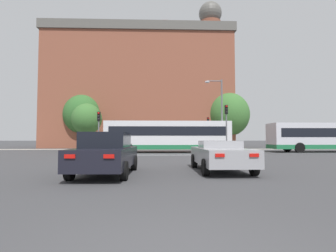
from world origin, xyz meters
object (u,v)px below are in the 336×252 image
Objects in this scene: traffic_light_far_left at (114,130)px; pedestrian_waiting at (118,142)px; bus_crossing_trailing at (329,137)px; bus_crossing_lead at (168,136)px; traffic_light_far_right at (208,128)px; car_saloon_left at (107,153)px; street_lamp_junction at (219,108)px; car_roadster_right at (220,155)px; traffic_light_near_right at (226,121)px; traffic_light_near_left at (99,125)px.

traffic_light_far_left is 2.32× the size of pedestrian_waiting.
traffic_light_far_left is (-23.55, 7.14, 0.94)m from bus_crossing_trailing.
bus_crossing_lead reaches higher than pedestrian_waiting.
car_saloon_left is at bearing -109.60° from traffic_light_far_right.
street_lamp_junction is at bearing -34.00° from traffic_light_far_left.
bus_crossing_lead reaches higher than car_saloon_left.
traffic_light_far_right is at bearing 143.37° from bus_crossing_lead.
car_roadster_right is 21.86m from bus_crossing_trailing.
traffic_light_near_right is 1.04× the size of traffic_light_far_right.
car_saloon_left is 15.12m from traffic_light_near_right.
traffic_light_far_right is at bearing 42.98° from traffic_light_near_left.
street_lamp_junction is (11.33, 2.94, 1.91)m from traffic_light_near_left.
bus_crossing_trailing is 3.28× the size of traffic_light_far_left.
pedestrian_waiting is (-0.08, 11.78, -1.60)m from traffic_light_near_left.
bus_crossing_trailing is at bearing 9.25° from traffic_light_near_left.
traffic_light_near_right reaches higher than car_saloon_left.
traffic_light_near_left is 2.32× the size of pedestrian_waiting.
pedestrian_waiting is at bearing 66.31° from traffic_light_far_left.
car_saloon_left is 24.88m from pedestrian_waiting.
traffic_light_far_left reaches higher than pedestrian_waiting.
bus_crossing_lead is 1.01× the size of bus_crossing_trailing.
bus_crossing_lead is at bearing 81.08° from car_saloon_left.
traffic_light_near_left reaches higher than bus_crossing_lead.
car_roadster_right is at bearing -44.05° from bus_crossing_trailing.
car_roadster_right is 14.43m from traffic_light_near_left.
street_lamp_junction reaches higher than traffic_light_near_left.
traffic_light_near_right reaches higher than bus_crossing_trailing.
traffic_light_near_left reaches higher than car_roadster_right.
car_saloon_left is 4.74m from car_roadster_right.
traffic_light_near_right is 3.50m from street_lamp_junction.
traffic_light_far_left is (-8.36, 22.84, 1.87)m from car_roadster_right.
traffic_light_far_left is at bearing -35.18° from pedestrian_waiting.
traffic_light_far_right is at bearing 87.20° from street_lamp_junction.
bus_crossing_trailing is 2.93× the size of traffic_light_far_right.
bus_crossing_trailing is 1.67× the size of street_lamp_junction.
pedestrian_waiting is (-11.81, 0.86, -1.89)m from traffic_light_far_right.
pedestrian_waiting is (-11.32, 11.99, -1.99)m from traffic_light_near_right.
street_lamp_junction is 4.55× the size of pedestrian_waiting.
car_roadster_right is at bearing -99.51° from traffic_light_far_right.
traffic_light_near_right is at bearing -1.05° from traffic_light_near_left.
car_roadster_right is at bearing -56.54° from traffic_light_near_left.
car_saloon_left is at bearing -10.14° from bus_crossing_lead.
car_saloon_left is 1.25× the size of traffic_light_near_left.
traffic_light_near_right is at bearing -71.49° from bus_crossing_trailing.
bus_crossing_lead is 1.69× the size of street_lamp_junction.
traffic_light_near_right reaches higher than car_roadster_right.
traffic_light_far_right is 2.60× the size of pedestrian_waiting.
pedestrian_waiting is at bearing 98.92° from car_saloon_left.
traffic_light_near_left is (-7.89, 11.94, 1.87)m from car_roadster_right.
car_roadster_right is 24.39m from traffic_light_far_left.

